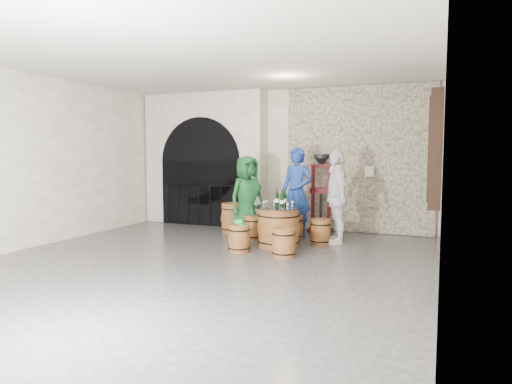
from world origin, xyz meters
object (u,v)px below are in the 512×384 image
at_px(person_blue, 297,193).
at_px(corking_press, 321,187).
at_px(barrel_stool_left, 253,228).
at_px(wine_bottle_left, 277,199).
at_px(barrel_stool_far, 294,227).
at_px(person_green, 247,197).
at_px(person_white, 337,197).
at_px(wine_bottle_center, 282,200).
at_px(barrel_table, 279,227).
at_px(barrel_stool_near_right, 284,243).
at_px(wine_bottle_right, 285,199).
at_px(side_barrel, 232,218).
at_px(barrel_stool_right, 321,232).
at_px(barrel_stool_near_left, 239,238).

relative_size(person_blue, corking_press, 1.08).
height_order(barrel_stool_left, wine_bottle_left, wine_bottle_left).
relative_size(barrel_stool_far, person_green, 0.29).
distance_m(person_white, wine_bottle_center, 1.15).
height_order(barrel_table, barrel_stool_left, barrel_table).
height_order(barrel_stool_near_right, wine_bottle_right, wine_bottle_right).
xyz_separation_m(barrel_stool_left, side_barrel, (-0.73, 0.55, 0.09)).
relative_size(side_barrel, corking_press, 0.38).
bearing_deg(barrel_stool_right, barrel_stool_near_right, -103.56).
height_order(barrel_table, barrel_stool_near_right, barrel_table).
height_order(barrel_stool_left, person_green, person_green).
bearing_deg(person_green, side_barrel, 80.28).
height_order(barrel_stool_right, barrel_stool_near_right, same).
distance_m(barrel_table, barrel_stool_near_left, 0.85).
bearing_deg(barrel_stool_right, wine_bottle_center, -134.35).
height_order(barrel_stool_left, person_blue, person_blue).
bearing_deg(person_white, barrel_stool_near_right, -44.79).
xyz_separation_m(wine_bottle_right, corking_press, (0.29, 1.61, 0.11)).
relative_size(barrel_table, person_white, 0.54).
bearing_deg(wine_bottle_center, barrel_stool_near_right, -68.39).
xyz_separation_m(barrel_stool_right, person_white, (0.26, 0.20, 0.66)).
height_order(barrel_stool_right, wine_bottle_center, wine_bottle_center).
height_order(barrel_table, person_blue, person_blue).
height_order(barrel_stool_right, person_blue, person_blue).
bearing_deg(wine_bottle_right, wine_bottle_left, -139.80).
bearing_deg(person_white, barrel_stool_left, -105.15).
distance_m(side_barrel, corking_press, 2.06).
bearing_deg(corking_press, barrel_table, -98.17).
height_order(person_green, wine_bottle_left, person_green).
distance_m(wine_bottle_left, corking_press, 1.76).
bearing_deg(barrel_table, wine_bottle_left, 127.96).
bearing_deg(corking_press, barrel_stool_right, -72.94).
relative_size(barrel_stool_near_right, wine_bottle_left, 1.51).
relative_size(person_white, wine_bottle_right, 5.53).
bearing_deg(person_green, wine_bottle_left, -92.05).
height_order(barrel_stool_near_left, side_barrel, side_barrel).
xyz_separation_m(barrel_table, side_barrel, (-1.44, 1.01, -0.05)).
bearing_deg(corking_press, barrel_stool_far, -105.76).
height_order(barrel_stool_right, barrel_stool_near_left, same).
distance_m(wine_bottle_left, wine_bottle_center, 0.22).
distance_m(barrel_stool_near_left, corking_press, 2.72).
xyz_separation_m(barrel_stool_near_left, person_blue, (0.54, 1.68, 0.69)).
xyz_separation_m(barrel_table, barrel_stool_near_right, (0.36, -0.76, -0.13)).
height_order(person_green, wine_bottle_center, person_green).
bearing_deg(wine_bottle_left, barrel_stool_far, 83.24).
height_order(barrel_stool_far, barrel_stool_near_left, same).
xyz_separation_m(barrel_stool_far, barrel_stool_near_right, (0.33, -1.60, 0.00)).
relative_size(wine_bottle_right, corking_press, 0.19).
bearing_deg(wine_bottle_right, wine_bottle_center, -81.20).
bearing_deg(person_blue, person_green, -143.85).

